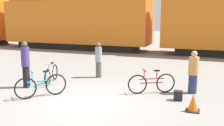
{
  "coord_description": "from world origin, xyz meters",
  "views": [
    {
      "loc": [
        3.84,
        -7.58,
        2.86
      ],
      "look_at": [
        0.49,
        1.42,
        1.1
      ],
      "focal_mm": 42.0,
      "sensor_mm": 36.0,
      "label": 1
    }
  ],
  "objects_px": {
    "bicycle_maroon": "(152,83)",
    "traffic_cone": "(193,103)",
    "bicycle_teal": "(41,86)",
    "person_in_grey": "(99,60)",
    "person_in_purple": "(26,64)",
    "person_in_tan": "(193,72)",
    "backpack": "(178,96)",
    "freight_train": "(157,15)",
    "bicycle_silver": "(51,74)"
  },
  "relations": [
    {
      "from": "bicycle_maroon",
      "to": "bicycle_teal",
      "type": "height_order",
      "value": "bicycle_teal"
    },
    {
      "from": "bicycle_maroon",
      "to": "person_in_grey",
      "type": "bearing_deg",
      "value": 149.75
    },
    {
      "from": "bicycle_silver",
      "to": "person_in_grey",
      "type": "bearing_deg",
      "value": 46.69
    },
    {
      "from": "bicycle_maroon",
      "to": "person_in_purple",
      "type": "height_order",
      "value": "person_in_purple"
    },
    {
      "from": "freight_train",
      "to": "bicycle_maroon",
      "type": "relative_size",
      "value": 33.92
    },
    {
      "from": "person_in_grey",
      "to": "person_in_purple",
      "type": "distance_m",
      "value": 3.3
    },
    {
      "from": "bicycle_teal",
      "to": "person_in_grey",
      "type": "relative_size",
      "value": 0.89
    },
    {
      "from": "bicycle_teal",
      "to": "backpack",
      "type": "xyz_separation_m",
      "value": [
        4.59,
        1.29,
        -0.23
      ]
    },
    {
      "from": "bicycle_maroon",
      "to": "backpack",
      "type": "height_order",
      "value": "bicycle_maroon"
    },
    {
      "from": "freight_train",
      "to": "bicycle_silver",
      "type": "bearing_deg",
      "value": -102.73
    },
    {
      "from": "backpack",
      "to": "person_in_grey",
      "type": "bearing_deg",
      "value": 150.73
    },
    {
      "from": "backpack",
      "to": "bicycle_silver",
      "type": "bearing_deg",
      "value": 174.04
    },
    {
      "from": "freight_train",
      "to": "person_in_tan",
      "type": "bearing_deg",
      "value": -71.79
    },
    {
      "from": "bicycle_silver",
      "to": "person_in_tan",
      "type": "relative_size",
      "value": 1.05
    },
    {
      "from": "person_in_purple",
      "to": "person_in_tan",
      "type": "bearing_deg",
      "value": -119.09
    },
    {
      "from": "bicycle_maroon",
      "to": "traffic_cone",
      "type": "height_order",
      "value": "bicycle_maroon"
    },
    {
      "from": "freight_train",
      "to": "bicycle_maroon",
      "type": "xyz_separation_m",
      "value": [
        1.94,
        -10.78,
        -2.48
      ]
    },
    {
      "from": "backpack",
      "to": "traffic_cone",
      "type": "relative_size",
      "value": 0.62
    },
    {
      "from": "bicycle_teal",
      "to": "person_in_tan",
      "type": "relative_size",
      "value": 0.92
    },
    {
      "from": "person_in_tan",
      "to": "person_in_grey",
      "type": "height_order",
      "value": "person_in_grey"
    },
    {
      "from": "bicycle_silver",
      "to": "traffic_cone",
      "type": "bearing_deg",
      "value": -13.76
    },
    {
      "from": "bicycle_silver",
      "to": "backpack",
      "type": "bearing_deg",
      "value": -5.96
    },
    {
      "from": "bicycle_silver",
      "to": "traffic_cone",
      "type": "height_order",
      "value": "bicycle_silver"
    },
    {
      "from": "traffic_cone",
      "to": "freight_train",
      "type": "bearing_deg",
      "value": 106.05
    },
    {
      "from": "bicycle_teal",
      "to": "traffic_cone",
      "type": "distance_m",
      "value": 5.14
    },
    {
      "from": "traffic_cone",
      "to": "bicycle_maroon",
      "type": "bearing_deg",
      "value": 138.13
    },
    {
      "from": "bicycle_silver",
      "to": "backpack",
      "type": "relative_size",
      "value": 4.91
    },
    {
      "from": "bicycle_teal",
      "to": "person_in_tan",
      "type": "xyz_separation_m",
      "value": [
        4.99,
        2.36,
        0.38
      ]
    },
    {
      "from": "bicycle_teal",
      "to": "person_in_grey",
      "type": "bearing_deg",
      "value": 78.32
    },
    {
      "from": "person_in_grey",
      "to": "person_in_purple",
      "type": "bearing_deg",
      "value": -40.29
    },
    {
      "from": "bicycle_silver",
      "to": "person_in_tan",
      "type": "distance_m",
      "value": 5.82
    },
    {
      "from": "bicycle_silver",
      "to": "traffic_cone",
      "type": "distance_m",
      "value": 6.1
    },
    {
      "from": "bicycle_maroon",
      "to": "bicycle_silver",
      "type": "bearing_deg",
      "value": 179.32
    },
    {
      "from": "backpack",
      "to": "person_in_purple",
      "type": "bearing_deg",
      "value": -175.67
    },
    {
      "from": "bicycle_maroon",
      "to": "person_in_tan",
      "type": "distance_m",
      "value": 1.58
    },
    {
      "from": "freight_train",
      "to": "bicycle_teal",
      "type": "relative_size",
      "value": 37.16
    },
    {
      "from": "bicycle_maroon",
      "to": "person_in_purple",
      "type": "relative_size",
      "value": 0.86
    },
    {
      "from": "person_in_grey",
      "to": "traffic_cone",
      "type": "relative_size",
      "value": 2.98
    },
    {
      "from": "person_in_purple",
      "to": "backpack",
      "type": "bearing_deg",
      "value": -128.28
    },
    {
      "from": "freight_train",
      "to": "bicycle_silver",
      "type": "relative_size",
      "value": 32.28
    },
    {
      "from": "bicycle_maroon",
      "to": "person_in_tan",
      "type": "xyz_separation_m",
      "value": [
        1.42,
        0.55,
        0.4
      ]
    },
    {
      "from": "person_in_purple",
      "to": "traffic_cone",
      "type": "distance_m",
      "value": 6.47
    },
    {
      "from": "freight_train",
      "to": "backpack",
      "type": "height_order",
      "value": "freight_train"
    },
    {
      "from": "freight_train",
      "to": "traffic_cone",
      "type": "relative_size",
      "value": 98.05
    },
    {
      "from": "bicycle_silver",
      "to": "person_in_grey",
      "type": "distance_m",
      "value": 2.26
    },
    {
      "from": "freight_train",
      "to": "person_in_purple",
      "type": "relative_size",
      "value": 29.18
    },
    {
      "from": "person_in_tan",
      "to": "backpack",
      "type": "relative_size",
      "value": 4.66
    },
    {
      "from": "freight_train",
      "to": "person_in_purple",
      "type": "xyz_separation_m",
      "value": [
        -2.92,
        -11.73,
        -1.93
      ]
    },
    {
      "from": "traffic_cone",
      "to": "bicycle_silver",
      "type": "bearing_deg",
      "value": 166.24
    },
    {
      "from": "bicycle_teal",
      "to": "bicycle_silver",
      "type": "xyz_separation_m",
      "value": [
        -0.8,
        1.85,
        -0.03
      ]
    }
  ]
}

